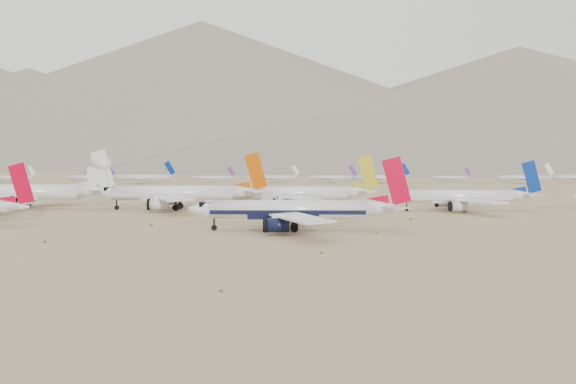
# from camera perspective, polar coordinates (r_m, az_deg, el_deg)

# --- Properties ---
(ground) EXTENTS (7000.00, 7000.00, 0.00)m
(ground) POSITION_cam_1_polar(r_m,az_deg,el_deg) (126.59, -1.97, -4.23)
(ground) COLOR #8B7551
(ground) RESTS_ON ground
(main_airliner) EXTENTS (49.49, 48.34, 17.47)m
(main_airliner) POSITION_cam_1_polar(r_m,az_deg,el_deg) (131.46, 0.95, -1.86)
(main_airliner) COLOR white
(main_airliner) RESTS_ON ground
(row2_navy_widebody) EXTENTS (47.14, 46.09, 16.77)m
(row2_navy_widebody) POSITION_cam_1_polar(r_m,az_deg,el_deg) (192.87, 17.41, -0.48)
(row2_navy_widebody) COLOR white
(row2_navy_widebody) RESTS_ON ground
(row2_gold_tail) EXTENTS (52.24, 51.09, 18.60)m
(row2_gold_tail) POSITION_cam_1_polar(r_m,az_deg,el_deg) (193.12, 0.90, -0.19)
(row2_gold_tail) COLOR white
(row2_gold_tail) RESTS_ON ground
(row2_orange_tail) EXTENTS (54.80, 53.61, 19.55)m
(row2_orange_tail) POSITION_cam_1_polar(r_m,az_deg,el_deg) (192.51, -10.92, -0.17)
(row2_orange_tail) COLOR white
(row2_orange_tail) RESTS_ON ground
(row2_white_trijet) EXTENTS (58.01, 56.69, 20.55)m
(row2_white_trijet) POSITION_cam_1_polar(r_m,az_deg,el_deg) (211.29, -25.06, 0.01)
(row2_white_trijet) COLOR white
(row2_white_trijet) RESTS_ON ground
(distant_storage_row) EXTENTS (620.21, 64.84, 15.02)m
(distant_storage_row) POSITION_cam_1_polar(r_m,az_deg,el_deg) (441.19, 6.43, 1.48)
(distant_storage_row) COLOR silver
(distant_storage_row) RESTS_ON ground
(mountain_range) EXTENTS (7354.00, 3024.00, 470.00)m
(mountain_range) POSITION_cam_1_polar(r_m,az_deg,el_deg) (1783.13, 3.03, 8.61)
(mountain_range) COLOR slate
(mountain_range) RESTS_ON ground
(foothills) EXTENTS (4637.50, 1395.00, 155.00)m
(foothills) POSITION_cam_1_polar(r_m,az_deg,el_deg) (1332.26, 24.03, 4.94)
(foothills) COLOR slate
(foothills) RESTS_ON ground
(desert_scrub) EXTENTS (219.83, 121.67, 0.63)m
(desert_scrub) POSITION_cam_1_polar(r_m,az_deg,el_deg) (107.84, -17.15, -5.48)
(desert_scrub) COLOR brown
(desert_scrub) RESTS_ON ground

